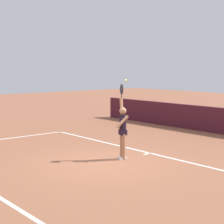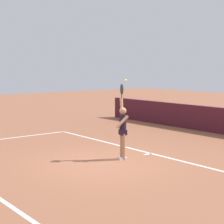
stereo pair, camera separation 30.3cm
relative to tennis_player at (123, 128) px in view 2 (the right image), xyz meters
The scene contains 4 objects.
ground_plane 1.23m from the tennis_player, 91.46° to the right, with size 60.00×60.00×0.00m, color #95593D.
court_lines 1.85m from the tennis_player, 90.70° to the right, with size 11.26×5.81×0.00m.
tennis_player is the anchor object (origin of this frame).
tennis_ball 1.50m from the tennis_player, 67.09° to the left, with size 0.07×0.07×0.07m.
Camera 2 is at (8.94, -6.78, 2.86)m, focal length 61.02 mm.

